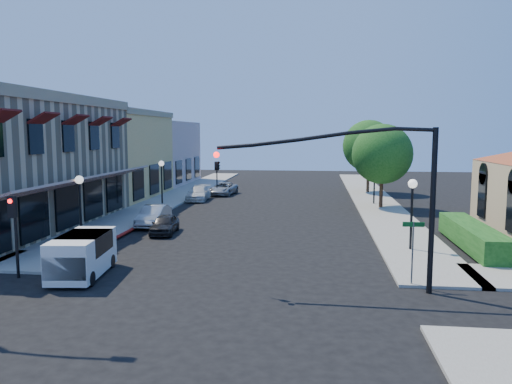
# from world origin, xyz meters

# --- Properties ---
(ground) EXTENTS (120.00, 120.00, 0.00)m
(ground) POSITION_xyz_m (0.00, 0.00, 0.00)
(ground) COLOR black
(ground) RESTS_ON ground
(sidewalk_left) EXTENTS (3.50, 50.00, 0.12)m
(sidewalk_left) POSITION_xyz_m (-8.75, 27.00, 0.06)
(sidewalk_left) COLOR gray
(sidewalk_left) RESTS_ON ground
(sidewalk_right) EXTENTS (3.50, 50.00, 0.12)m
(sidewalk_right) POSITION_xyz_m (8.75, 27.00, 0.06)
(sidewalk_right) COLOR gray
(sidewalk_right) RESTS_ON ground
(curb_red_strip) EXTENTS (0.25, 10.00, 0.06)m
(curb_red_strip) POSITION_xyz_m (-6.90, 8.00, 0.00)
(curb_red_strip) COLOR maroon
(curb_red_strip) RESTS_ON ground
(yellow_stucco_building) EXTENTS (10.00, 12.00, 7.60)m
(yellow_stucco_building) POSITION_xyz_m (-15.50, 26.00, 3.80)
(yellow_stucco_building) COLOR tan
(yellow_stucco_building) RESTS_ON ground
(pink_stucco_building) EXTENTS (10.00, 12.00, 7.00)m
(pink_stucco_building) POSITION_xyz_m (-15.50, 38.00, 3.50)
(pink_stucco_building) COLOR beige
(pink_stucco_building) RESTS_ON ground
(hedge) EXTENTS (1.40, 8.00, 1.10)m
(hedge) POSITION_xyz_m (11.70, 9.00, 0.00)
(hedge) COLOR #144614
(hedge) RESTS_ON ground
(street_tree_a) EXTENTS (4.56, 4.56, 6.48)m
(street_tree_a) POSITION_xyz_m (8.80, 22.00, 4.19)
(street_tree_a) COLOR #321D14
(street_tree_a) RESTS_ON ground
(street_tree_b) EXTENTS (4.94, 4.94, 7.02)m
(street_tree_b) POSITION_xyz_m (8.80, 32.00, 4.54)
(street_tree_b) COLOR #321D14
(street_tree_b) RESTS_ON ground
(signal_mast_arm) EXTENTS (8.01, 0.39, 6.00)m
(signal_mast_arm) POSITION_xyz_m (5.86, 1.50, 4.09)
(signal_mast_arm) COLOR black
(signal_mast_arm) RESTS_ON ground
(secondary_signal) EXTENTS (0.28, 0.42, 3.32)m
(secondary_signal) POSITION_xyz_m (-8.00, 1.41, 2.32)
(secondary_signal) COLOR black
(secondary_signal) RESTS_ON ground
(street_name_sign) EXTENTS (0.80, 0.06, 2.50)m
(street_name_sign) POSITION_xyz_m (7.50, 2.20, 1.70)
(street_name_sign) COLOR #595B5E
(street_name_sign) RESTS_ON ground
(lamppost_left_near) EXTENTS (0.44, 0.44, 3.57)m
(lamppost_left_near) POSITION_xyz_m (-8.50, 8.00, 2.74)
(lamppost_left_near) COLOR black
(lamppost_left_near) RESTS_ON ground
(lamppost_left_far) EXTENTS (0.44, 0.44, 3.57)m
(lamppost_left_far) POSITION_xyz_m (-8.50, 22.00, 2.74)
(lamppost_left_far) COLOR black
(lamppost_left_far) RESTS_ON ground
(lamppost_right_near) EXTENTS (0.44, 0.44, 3.57)m
(lamppost_right_near) POSITION_xyz_m (8.50, 8.00, 2.74)
(lamppost_right_near) COLOR black
(lamppost_right_near) RESTS_ON ground
(lamppost_right_far) EXTENTS (0.44, 0.44, 3.57)m
(lamppost_right_far) POSITION_xyz_m (8.50, 24.00, 2.74)
(lamppost_right_far) COLOR black
(lamppost_right_far) RESTS_ON ground
(white_van) EXTENTS (2.08, 4.02, 1.71)m
(white_van) POSITION_xyz_m (-5.50, 1.96, 0.99)
(white_van) COLOR silver
(white_van) RESTS_ON ground
(parked_car_a) EXTENTS (1.57, 3.33, 1.10)m
(parked_car_a) POSITION_xyz_m (-4.80, 10.77, 0.55)
(parked_car_a) COLOR black
(parked_car_a) RESTS_ON ground
(parked_car_b) EXTENTS (1.46, 3.91, 1.27)m
(parked_car_b) POSITION_xyz_m (-6.20, 13.00, 0.64)
(parked_car_b) COLOR #ADB1B2
(parked_car_b) RESTS_ON ground
(parked_car_c) EXTENTS (1.87, 4.23, 1.21)m
(parked_car_c) POSITION_xyz_m (-6.20, 24.91, 0.60)
(parked_car_c) COLOR silver
(parked_car_c) RESTS_ON ground
(parked_car_d) EXTENTS (2.41, 4.39, 1.16)m
(parked_car_d) POSITION_xyz_m (-4.80, 29.02, 0.58)
(parked_car_d) COLOR #97999B
(parked_car_d) RESTS_ON ground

